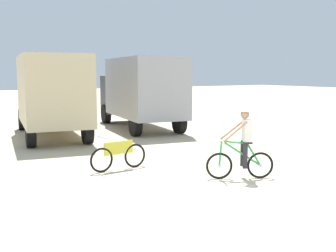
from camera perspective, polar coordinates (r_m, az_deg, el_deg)
The scene contains 5 objects.
ground_plane at distance 9.73m, azimuth 9.15°, elevation -8.77°, with size 120.00×120.00×0.00m, color beige.
box_truck_tan_camper at distance 18.00m, azimuth -15.66°, elevation 4.47°, with size 3.41×7.04×3.35m.
box_truck_grey_hauler at distance 20.08m, azimuth -3.76°, elevation 4.98°, with size 3.38×7.03×3.35m.
cyclist_orange_shirt at distance 10.69m, azimuth 10.11°, elevation -2.68°, with size 1.55×0.90×1.82m.
bicycle_spare at distance 11.64m, azimuth -6.75°, elevation -4.04°, with size 1.73×0.50×0.97m.
Camera 1 is at (-6.17, -7.02, 2.67)m, focal length 44.78 mm.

